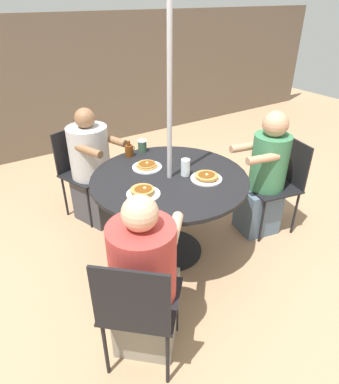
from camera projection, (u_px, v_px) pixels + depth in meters
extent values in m
plane|color=tan|center=(170.00, 250.00, 3.17)|extent=(12.00, 12.00, 0.00)
cube|color=brown|center=(58.00, 87.00, 4.74)|extent=(10.00, 0.06, 1.86)
cylinder|color=black|center=(170.00, 249.00, 3.17)|extent=(0.59, 0.59, 0.01)
cylinder|color=black|center=(170.00, 217.00, 2.99)|extent=(0.09, 0.09, 0.74)
cylinder|color=black|center=(170.00, 179.00, 2.79)|extent=(1.29, 1.29, 0.03)
cylinder|color=#ADADB2|center=(170.00, 130.00, 2.58)|extent=(0.04, 0.04, 2.33)
cylinder|color=black|center=(116.00, 193.00, 3.63)|extent=(0.02, 0.02, 0.46)
cylinder|color=black|center=(89.00, 208.00, 3.37)|extent=(0.02, 0.02, 0.46)
cylinder|color=black|center=(92.00, 182.00, 3.82)|extent=(0.02, 0.02, 0.46)
cylinder|color=black|center=(65.00, 196.00, 3.56)|extent=(0.02, 0.02, 0.46)
cube|color=black|center=(88.00, 174.00, 3.48)|extent=(0.57, 0.57, 0.02)
cube|color=black|center=(71.00, 149.00, 3.47)|extent=(0.40, 0.16, 0.43)
cube|color=#3D3D42|center=(99.00, 198.00, 3.53)|extent=(0.48, 0.51, 0.46)
cylinder|color=#B2B2B2|center=(89.00, 153.00, 3.32)|extent=(0.39, 0.39, 0.52)
sphere|color=brown|center=(85.00, 118.00, 3.14)|extent=(0.19, 0.19, 0.19)
cylinder|color=brown|center=(114.00, 140.00, 3.26)|extent=(0.17, 0.31, 0.07)
cylinder|color=brown|center=(89.00, 151.00, 3.05)|extent=(0.17, 0.31, 0.07)
cylinder|color=black|center=(123.00, 300.00, 2.36)|extent=(0.02, 0.02, 0.46)
cylinder|color=black|center=(177.00, 307.00, 2.31)|extent=(0.02, 0.02, 0.46)
cylinder|color=black|center=(106.00, 349.00, 2.04)|extent=(0.02, 0.02, 0.46)
cylinder|color=black|center=(168.00, 358.00, 1.99)|extent=(0.02, 0.02, 0.46)
cube|color=black|center=(142.00, 300.00, 2.05)|extent=(0.63, 0.63, 0.02)
cube|color=black|center=(131.00, 302.00, 1.76)|extent=(0.32, 0.30, 0.43)
cube|color=gray|center=(147.00, 312.00, 2.28)|extent=(0.56, 0.56, 0.46)
cylinder|color=#B73833|center=(143.00, 263.00, 1.98)|extent=(0.40, 0.40, 0.51)
sphere|color=#DBA884|center=(140.00, 213.00, 1.81)|extent=(0.20, 0.20, 0.20)
cylinder|color=#DBA884|center=(123.00, 225.00, 2.10)|extent=(0.25, 0.26, 0.07)
cylinder|color=#DBA884|center=(175.00, 230.00, 2.05)|extent=(0.25, 0.26, 0.07)
cylinder|color=black|center=(262.00, 221.00, 3.17)|extent=(0.02, 0.02, 0.46)
cylinder|color=black|center=(240.00, 202.00, 3.47)|extent=(0.02, 0.02, 0.46)
cylinder|color=black|center=(295.00, 213.00, 3.29)|extent=(0.02, 0.02, 0.46)
cylinder|color=black|center=(271.00, 195.00, 3.59)|extent=(0.02, 0.02, 0.46)
cube|color=black|center=(271.00, 186.00, 3.26)|extent=(0.52, 0.52, 0.02)
cube|color=black|center=(293.00, 162.00, 3.22)|extent=(0.10, 0.42, 0.43)
cube|color=slate|center=(258.00, 209.00, 3.35)|extent=(0.41, 0.38, 0.46)
cylinder|color=#38754C|center=(269.00, 163.00, 3.11)|extent=(0.33, 0.33, 0.53)
sphere|color=tan|center=(276.00, 124.00, 2.93)|extent=(0.23, 0.23, 0.23)
cylinder|color=tan|center=(263.00, 159.00, 2.88)|extent=(0.31, 0.13, 0.07)
cylinder|color=tan|center=(246.00, 147.00, 3.10)|extent=(0.31, 0.13, 0.07)
cylinder|color=white|center=(206.00, 179.00, 2.75)|extent=(0.25, 0.25, 0.01)
cylinder|color=#AD7A3D|center=(206.00, 177.00, 2.75)|extent=(0.17, 0.17, 0.01)
cylinder|color=#AD7A3D|center=(207.00, 176.00, 2.74)|extent=(0.18, 0.18, 0.01)
cylinder|color=#AD7A3D|center=(206.00, 175.00, 2.73)|extent=(0.19, 0.19, 0.01)
ellipsoid|color=brown|center=(207.00, 175.00, 2.73)|extent=(0.14, 0.13, 0.00)
cube|color=#F4E084|center=(207.00, 174.00, 2.72)|extent=(0.03, 0.03, 0.01)
cylinder|color=white|center=(147.00, 167.00, 2.93)|extent=(0.25, 0.25, 0.01)
cylinder|color=#AD7A3D|center=(147.00, 166.00, 2.92)|extent=(0.18, 0.18, 0.01)
cylinder|color=#AD7A3D|center=(147.00, 164.00, 2.92)|extent=(0.17, 0.17, 0.01)
ellipsoid|color=brown|center=(147.00, 164.00, 2.91)|extent=(0.14, 0.13, 0.00)
cube|color=#F4E084|center=(147.00, 163.00, 2.91)|extent=(0.03, 0.03, 0.01)
cylinder|color=white|center=(143.00, 194.00, 2.54)|extent=(0.25, 0.25, 0.01)
cylinder|color=#AD7A3D|center=(143.00, 193.00, 2.53)|extent=(0.16, 0.16, 0.01)
cylinder|color=#AD7A3D|center=(143.00, 191.00, 2.53)|extent=(0.16, 0.16, 0.01)
cylinder|color=#AD7A3D|center=(142.00, 190.00, 2.52)|extent=(0.18, 0.18, 0.01)
ellipsoid|color=brown|center=(143.00, 189.00, 2.52)|extent=(0.13, 0.12, 0.00)
cube|color=#F4E084|center=(145.00, 188.00, 2.51)|extent=(0.02, 0.02, 0.01)
cylinder|color=#602D0F|center=(129.00, 151.00, 3.12)|extent=(0.07, 0.07, 0.10)
cylinder|color=#602D0F|center=(129.00, 143.00, 3.08)|extent=(0.03, 0.03, 0.04)
torus|color=#602D0F|center=(132.00, 149.00, 3.12)|extent=(0.05, 0.01, 0.05)
cylinder|color=#33513D|center=(142.00, 146.00, 3.21)|extent=(0.08, 0.08, 0.10)
cylinder|color=white|center=(142.00, 141.00, 3.18)|extent=(0.08, 0.08, 0.01)
cylinder|color=silver|center=(185.00, 167.00, 2.78)|extent=(0.07, 0.07, 0.14)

